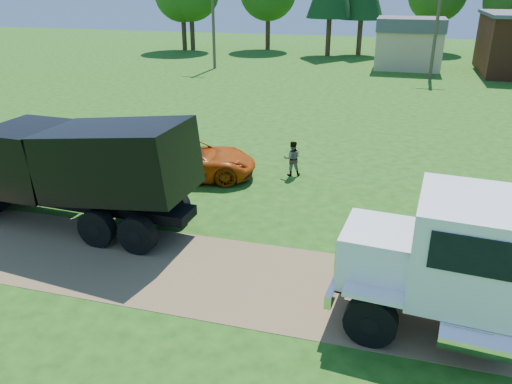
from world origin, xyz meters
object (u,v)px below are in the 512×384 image
(white_semi_tractor, at_px, (469,269))
(spectator_a, at_px, (445,266))
(black_dump_truck, at_px, (77,166))
(orange_pickup, at_px, (190,160))

(white_semi_tractor, height_order, spectator_a, white_semi_tractor)
(black_dump_truck, bearing_deg, orange_pickup, 73.45)
(white_semi_tractor, bearing_deg, black_dump_truck, 172.66)
(white_semi_tractor, relative_size, orange_pickup, 1.55)
(black_dump_truck, bearing_deg, white_semi_tractor, -9.96)
(black_dump_truck, height_order, orange_pickup, black_dump_truck)
(orange_pickup, relative_size, spectator_a, 3.18)
(white_semi_tractor, xyz_separation_m, black_dump_truck, (-12.02, 2.68, 0.37))
(white_semi_tractor, relative_size, spectator_a, 4.93)
(orange_pickup, height_order, spectator_a, spectator_a)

